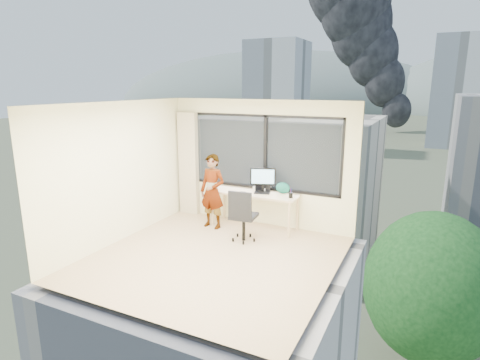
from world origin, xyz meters
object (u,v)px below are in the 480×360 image
Objects in this scene: desk at (254,210)px; person at (212,191)px; monitor at (263,180)px; laptop at (262,188)px; chair at (244,214)px; handbag at (283,188)px; game_console at (262,188)px.

desk is 1.17× the size of person.
person is at bearing -173.93° from monitor.
laptop is at bearing -98.20° from monitor.
monitor reaches higher than chair.
handbag is at bearing 18.83° from desk.
person reaches higher than chair.
laptop is at bearing -55.74° from game_console.
monitor is (0.03, 0.83, 0.49)m from chair.
game_console is at bearing 41.27° from person.
handbag is (0.40, 0.10, -0.14)m from monitor.
handbag reaches higher than game_console.
laptop is (0.05, 0.77, 0.34)m from chair.
desk is 6.20× the size of handbag.
person is 1.02m from laptop.
person reaches higher than handbag.
monitor is at bearing 31.15° from person.
chair reaches higher than desk.
chair reaches higher than handbag.
game_console is 0.25m from laptop.
chair is 2.01× the size of monitor.
monitor is at bearing -172.40° from handbag.
game_console is (-0.05, 0.99, 0.27)m from chair.
handbag is at bearing 2.98° from game_console.
laptop is 0.42m from handbag.
game_console is 1.03× the size of handbag.
monitor is at bearing -51.53° from game_console.
chair is 3.54× the size of handbag.
laptop is at bearing 8.56° from desk.
chair is 3.45× the size of game_console.
laptop is (0.93, 0.39, 0.08)m from person.
desk is 0.65m from monitor.
game_console is at bearing 166.30° from handbag.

